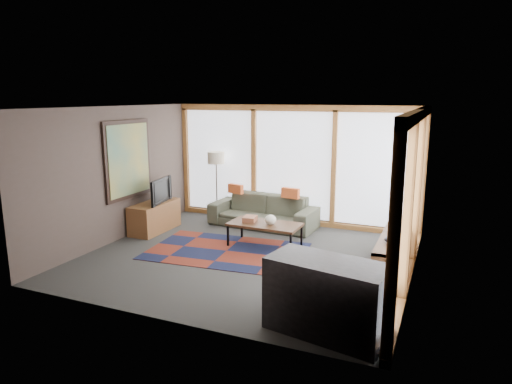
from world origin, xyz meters
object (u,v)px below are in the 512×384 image
at_px(floor_lamp, 217,185).
at_px(bar_counter, 328,297).
at_px(sofa, 263,211).
at_px(television, 157,191).
at_px(bookshelf, 395,250).
at_px(tv_console, 155,217).
at_px(coffee_table, 265,235).

bearing_deg(floor_lamp, bar_counter, -48.59).
xyz_separation_m(sofa, television, (-1.88, -1.17, 0.53)).
height_order(sofa, television, television).
xyz_separation_m(bookshelf, tv_console, (-4.88, 0.17, 0.01)).
xyz_separation_m(floor_lamp, bar_counter, (3.69, -4.19, -0.32)).
distance_m(coffee_table, television, 2.50).
bearing_deg(television, tv_console, 100.02).
bearing_deg(bookshelf, television, 177.65).
distance_m(coffee_table, bar_counter, 3.29).
bearing_deg(television, sofa, -67.38).
distance_m(sofa, tv_console, 2.30).
relative_size(floor_lamp, tv_console, 1.27).
height_order(tv_console, television, television).
bearing_deg(bookshelf, floor_lamp, 158.60).
height_order(bookshelf, bar_counter, bar_counter).
height_order(bookshelf, tv_console, tv_console).
relative_size(bookshelf, television, 2.62).
bearing_deg(tv_console, bar_counter, -31.76).
bearing_deg(bar_counter, coffee_table, 135.76).
bearing_deg(floor_lamp, tv_console, -115.27).
relative_size(television, bar_counter, 0.63).
relative_size(sofa, television, 2.57).
bearing_deg(sofa, coffee_table, -62.85).
xyz_separation_m(sofa, bookshelf, (2.91, -1.37, -0.04)).
bearing_deg(coffee_table, sofa, 113.54).
bearing_deg(television, bookshelf, -101.65).
distance_m(tv_console, television, 0.57).
relative_size(tv_console, television, 1.35).
distance_m(floor_lamp, bar_counter, 5.59).
height_order(bookshelf, television, television).
bearing_deg(tv_console, floor_lamp, 64.73).
bearing_deg(bar_counter, floor_lamp, 142.13).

